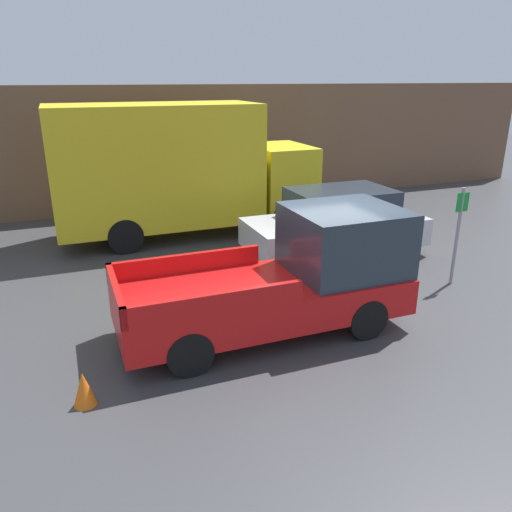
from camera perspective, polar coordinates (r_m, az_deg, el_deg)
name	(u,v)px	position (r m, az deg, el deg)	size (l,w,h in m)	color
ground_plane	(320,309)	(9.87, 7.36, -6.03)	(60.00, 60.00, 0.00)	#3D3D3F
building_wall	(196,147)	(17.49, -6.86, 12.26)	(28.00, 0.15, 4.05)	brown
pickup_truck	(292,277)	(8.79, 4.13, -2.36)	(5.03, 1.97, 2.10)	red
car	(337,223)	(12.64, 9.20, 3.74)	(4.45, 1.95, 1.68)	silver
delivery_truck	(177,168)	(14.12, -9.06, 9.89)	(7.20, 2.43, 3.62)	gold
parking_sign	(458,231)	(11.39, 22.08, 2.70)	(0.30, 0.07, 2.13)	gray
newspaper_box	(118,199)	(16.96, -15.48, 6.28)	(0.45, 0.40, 1.04)	#194CB2
traffic_cone	(84,389)	(7.44, -19.08, -14.14)	(0.32, 0.32, 0.50)	orange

